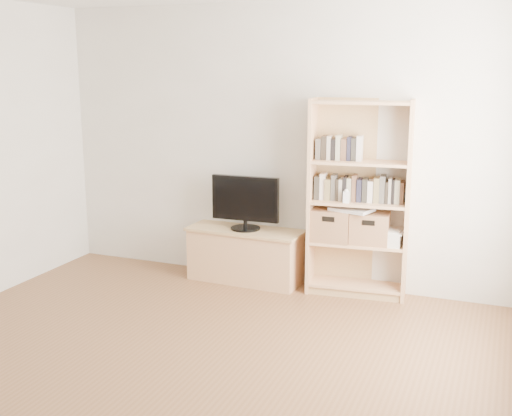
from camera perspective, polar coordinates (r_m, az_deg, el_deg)
The scene contains 12 objects.
floor at distance 4.25m, azimuth -9.76°, elevation -16.33°, with size 4.50×5.00×0.01m, color brown.
back_wall at distance 6.03m, azimuth 2.28°, elevation 5.56°, with size 4.50×0.02×2.60m, color silver.
tv_stand at distance 6.17m, azimuth -0.94°, elevation -4.30°, with size 1.07×0.40×0.49m, color tan.
bookshelf at distance 5.73m, azimuth 9.12°, elevation 0.77°, with size 0.88×0.31×1.76m, color tan.
television at distance 6.03m, azimuth -0.96°, elevation 0.46°, with size 0.66×0.05×0.51m, color black.
books_row_mid at distance 5.74m, azimuth 9.17°, elevation 1.63°, with size 0.77×0.15×0.21m, color #322F29.
books_row_upper at distance 5.71m, azimuth 7.34°, elevation 5.25°, with size 0.37×0.14×0.19m, color #322F29.
baby_monitor at distance 5.64m, azimuth 8.02°, elevation 0.95°, with size 0.05×0.03×0.10m, color white.
basket_left at distance 5.82m, azimuth 6.74°, elevation -1.48°, with size 0.35×0.29×0.29m, color #A16D48.
basket_right at distance 5.77m, azimuth 10.08°, elevation -1.75°, with size 0.34×0.28×0.28m, color #A16D48.
laptop at distance 5.74m, azimuth 8.51°, elevation -0.11°, with size 0.35×0.24×0.03m, color white.
magazine_stack at distance 5.78m, azimuth 11.98°, elevation -2.64°, with size 0.17×0.25×0.12m, color beige.
Camera 1 is at (2.00, -3.14, 2.05)m, focal length 45.00 mm.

